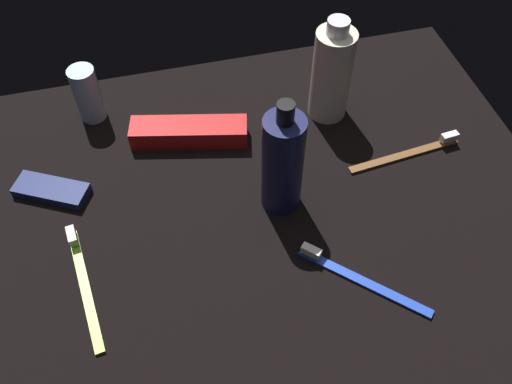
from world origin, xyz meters
TOP-DOWN VIEW (x-y plane):
  - ground_plane at (0.00, 0.00)cm, footprint 84.00×64.00cm
  - lotion_bottle at (3.54, 0.12)cm, footprint 5.47×5.47cm
  - bodywash_bottle at (15.59, 15.42)cm, footprint 6.02×6.02cm
  - deodorant_stick at (-20.76, 23.55)cm, footprint 4.05×4.05cm
  - toothbrush_lime at (-24.05, -6.39)cm, footprint 3.61×18.00cm
  - toothbrush_brown at (24.88, 3.51)cm, footprint 18.03×3.04cm
  - toothbrush_blue at (9.39, -14.36)cm, footprint 13.74×13.41cm
  - toothpaste_box_red at (-6.80, 14.67)cm, footprint 18.14×8.23cm
  - snack_bar_navy at (-27.56, 9.06)cm, footprint 11.06×8.42cm

SIDE VIEW (x-z plane):
  - ground_plane at x=0.00cm, z-range -1.20..0.00cm
  - toothbrush_lime at x=-24.05cm, z-range -0.44..1.66cm
  - toothbrush_brown at x=24.88cm, z-range -0.44..1.66cm
  - toothbrush_blue at x=9.39cm, z-range -0.44..1.66cm
  - snack_bar_navy at x=-27.56cm, z-range 0.00..1.50cm
  - toothpaste_box_red at x=-6.80cm, z-range 0.00..3.20cm
  - deodorant_stick at x=-20.76cm, z-range 0.00..9.20cm
  - bodywash_bottle at x=15.59cm, z-range -0.76..16.31cm
  - lotion_bottle at x=3.54cm, z-range -1.14..17.22cm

